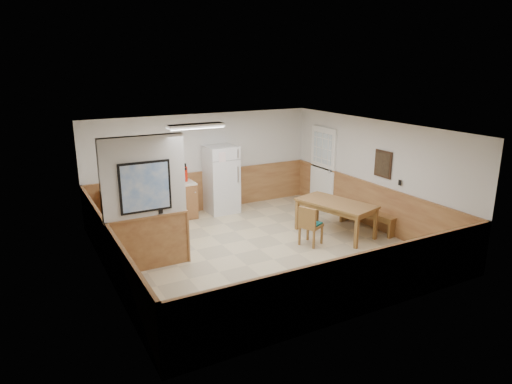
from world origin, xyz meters
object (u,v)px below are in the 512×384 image
refrigerator (221,179)px  dining_table (336,206)px  fire_extinguisher (185,173)px  dining_bench (368,215)px  soap_bottle (114,186)px  dining_chair (309,223)px

refrigerator → dining_table: bearing=-60.6°
refrigerator → fire_extinguisher: 0.96m
dining_bench → refrigerator: bearing=121.7°
dining_table → soap_bottle: (-4.22, 2.71, 0.37)m
dining_table → dining_bench: bearing=-21.4°
refrigerator → dining_bench: 3.73m
dining_table → soap_bottle: soap_bottle is taller
dining_chair → fire_extinguisher: size_ratio=1.89×
dining_table → dining_chair: (-0.90, -0.27, -0.16)m
refrigerator → dining_chair: size_ratio=2.02×
refrigerator → dining_chair: (0.67, -2.95, -0.36)m
refrigerator → fire_extinguisher: bearing=173.1°
refrigerator → soap_bottle: refrigerator is taller
dining_bench → fire_extinguisher: fire_extinguisher is taller
fire_extinguisher → soap_bottle: size_ratio=1.81×
dining_bench → dining_chair: bearing=176.1°
fire_extinguisher → dining_table: bearing=-61.8°
soap_bottle → dining_chair: bearing=-41.8°
dining_bench → dining_chair: (-1.79, -0.19, 0.16)m
refrigerator → fire_extinguisher: refrigerator is taller
dining_table → soap_bottle: 5.03m
soap_bottle → refrigerator: bearing=-0.6°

